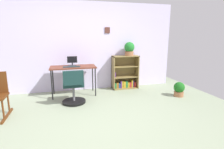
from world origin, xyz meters
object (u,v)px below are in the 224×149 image
object	(u,v)px
bookshelf_low	(125,74)
potted_plant_on_shelf	(129,49)
potted_plant_floor	(179,89)
desk	(73,69)
monitor	(72,62)
keyboard	(72,67)
office_chair	(74,89)

from	to	relation	value
bookshelf_low	potted_plant_on_shelf	xyz separation A→B (m)	(0.11, -0.06, 0.73)
potted_plant_floor	desk	bearing A→B (deg)	163.09
monitor	bookshelf_low	bearing A→B (deg)	7.12
bookshelf_low	keyboard	bearing A→B (deg)	-166.41
desk	keyboard	xyz separation A→B (m)	(-0.04, -0.09, 0.07)
desk	keyboard	distance (m)	0.12
bookshelf_low	potted_plant_on_shelf	world-z (taller)	potted_plant_on_shelf
keyboard	bookshelf_low	bearing A→B (deg)	13.59
desk	bookshelf_low	distance (m)	1.50
keyboard	bookshelf_low	world-z (taller)	bookshelf_low
potted_plant_on_shelf	potted_plant_floor	size ratio (longest dim) A/B	1.04
office_chair	bookshelf_low	bearing A→B (deg)	30.94
desk	bookshelf_low	world-z (taller)	bookshelf_low
monitor	potted_plant_on_shelf	xyz separation A→B (m)	(1.57, 0.13, 0.29)
desk	office_chair	world-z (taller)	office_chair
bookshelf_low	monitor	bearing A→B (deg)	-172.88
desk	bookshelf_low	bearing A→B (deg)	10.52
potted_plant_on_shelf	potted_plant_floor	world-z (taller)	potted_plant_on_shelf
desk	monitor	distance (m)	0.19
keyboard	office_chair	bearing A→B (deg)	-89.40
office_chair	potted_plant_floor	xyz separation A→B (m)	(2.57, -0.15, -0.15)
office_chair	potted_plant_on_shelf	world-z (taller)	potted_plant_on_shelf
office_chair	bookshelf_low	size ratio (longest dim) A/B	0.83
monitor	potted_plant_on_shelf	distance (m)	1.60
potted_plant_floor	keyboard	bearing A→B (deg)	165.20
office_chair	keyboard	bearing A→B (deg)	90.60
keyboard	potted_plant_floor	bearing A→B (deg)	-14.80
desk	potted_plant_on_shelf	distance (m)	1.64
bookshelf_low	potted_plant_floor	size ratio (longest dim) A/B	2.61
potted_plant_on_shelf	potted_plant_floor	xyz separation A→B (m)	(0.98, -0.99, -0.95)
keyboard	office_chair	world-z (taller)	office_chair
desk	keyboard	bearing A→B (deg)	-113.71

